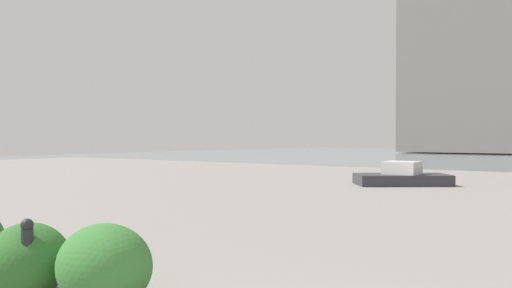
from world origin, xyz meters
The scene contains 4 objects.
bollard_near centered at (3.36, -1.12, 0.46)m, with size 0.13×0.13×0.88m.
shrub_low centered at (2.61, -1.49, 0.42)m, with size 1.00×0.90×0.85m.
shrub_round centered at (3.62, -1.30, 0.40)m, with size 0.93×0.84×0.79m.
boat centered at (5.06, -16.55, 0.21)m, with size 3.50×3.18×0.95m.
Camera 1 is at (-1.72, 2.06, 1.72)m, focal length 38.25 mm.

